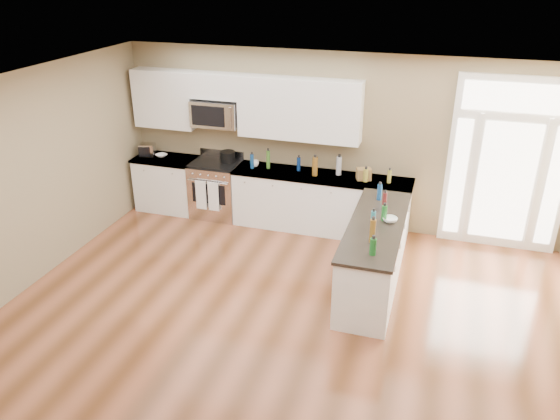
% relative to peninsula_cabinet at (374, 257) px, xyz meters
% --- Properties ---
extents(ground, '(8.00, 8.00, 0.00)m').
position_rel_peninsula_cabinet_xyz_m(ground, '(-0.93, -2.24, -0.43)').
color(ground, '#5C3319').
extents(room_shell, '(8.00, 8.00, 8.00)m').
position_rel_peninsula_cabinet_xyz_m(room_shell, '(-0.93, -2.24, 1.27)').
color(room_shell, '#897856').
rests_on(room_shell, ground).
extents(back_cabinet_left, '(1.10, 0.66, 0.94)m').
position_rel_peninsula_cabinet_xyz_m(back_cabinet_left, '(-3.80, 1.45, 0.00)').
color(back_cabinet_left, white).
rests_on(back_cabinet_left, ground).
extents(back_cabinet_right, '(2.85, 0.66, 0.94)m').
position_rel_peninsula_cabinet_xyz_m(back_cabinet_right, '(-1.08, 1.45, 0.00)').
color(back_cabinet_right, white).
rests_on(back_cabinet_right, ground).
extents(peninsula_cabinet, '(0.69, 2.32, 0.94)m').
position_rel_peninsula_cabinet_xyz_m(peninsula_cabinet, '(0.00, 0.00, 0.00)').
color(peninsula_cabinet, white).
rests_on(peninsula_cabinet, ground).
extents(upper_cabinet_left, '(1.04, 0.33, 0.95)m').
position_rel_peninsula_cabinet_xyz_m(upper_cabinet_left, '(-3.81, 1.59, 1.49)').
color(upper_cabinet_left, white).
rests_on(upper_cabinet_left, room_shell).
extents(upper_cabinet_right, '(1.94, 0.33, 0.95)m').
position_rel_peninsula_cabinet_xyz_m(upper_cabinet_right, '(-1.50, 1.59, 1.49)').
color(upper_cabinet_right, white).
rests_on(upper_cabinet_right, room_shell).
extents(upper_cabinet_short, '(0.82, 0.33, 0.40)m').
position_rel_peninsula_cabinet_xyz_m(upper_cabinet_short, '(-2.88, 1.59, 1.77)').
color(upper_cabinet_short, white).
rests_on(upper_cabinet_short, room_shell).
extents(microwave, '(0.78, 0.41, 0.42)m').
position_rel_peninsula_cabinet_xyz_m(microwave, '(-2.88, 1.56, 1.33)').
color(microwave, silver).
rests_on(microwave, room_shell).
extents(entry_door, '(1.70, 0.10, 2.60)m').
position_rel_peninsula_cabinet_xyz_m(entry_door, '(1.62, 1.71, 0.87)').
color(entry_door, white).
rests_on(entry_door, ground).
extents(kitchen_range, '(0.80, 0.70, 1.08)m').
position_rel_peninsula_cabinet_xyz_m(kitchen_range, '(-2.89, 1.45, 0.04)').
color(kitchen_range, silver).
rests_on(kitchen_range, ground).
extents(stockpot, '(0.27, 0.27, 0.19)m').
position_rel_peninsula_cabinet_xyz_m(stockpot, '(-2.71, 1.57, 0.61)').
color(stockpot, black).
rests_on(stockpot, kitchen_range).
extents(toaster_oven, '(0.29, 0.25, 0.21)m').
position_rel_peninsula_cabinet_xyz_m(toaster_oven, '(-4.15, 1.45, 0.61)').
color(toaster_oven, silver).
rests_on(toaster_oven, back_cabinet_left).
extents(cardboard_box, '(0.26, 0.22, 0.18)m').
position_rel_peninsula_cabinet_xyz_m(cardboard_box, '(-0.42, 1.46, 0.59)').
color(cardboard_box, brown).
rests_on(cardboard_box, back_cabinet_right).
extents(bowl_left, '(0.25, 0.25, 0.05)m').
position_rel_peninsula_cabinet_xyz_m(bowl_left, '(-3.91, 1.48, 0.53)').
color(bowl_left, white).
rests_on(bowl_left, back_cabinet_left).
extents(bowl_peninsula, '(0.21, 0.21, 0.06)m').
position_rel_peninsula_cabinet_xyz_m(bowl_peninsula, '(0.16, 0.08, 0.53)').
color(bowl_peninsula, white).
rests_on(bowl_peninsula, peninsula_cabinet).
extents(cup_counter, '(0.17, 0.17, 0.10)m').
position_rel_peninsula_cabinet_xyz_m(cup_counter, '(-2.21, 1.50, 0.56)').
color(cup_counter, white).
rests_on(cup_counter, back_cabinet_right).
extents(counter_bottles, '(2.36, 2.47, 0.30)m').
position_rel_peninsula_cabinet_xyz_m(counter_bottles, '(-0.62, 0.78, 0.63)').
color(counter_bottles, '#19591E').
rests_on(counter_bottles, back_cabinet_right).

